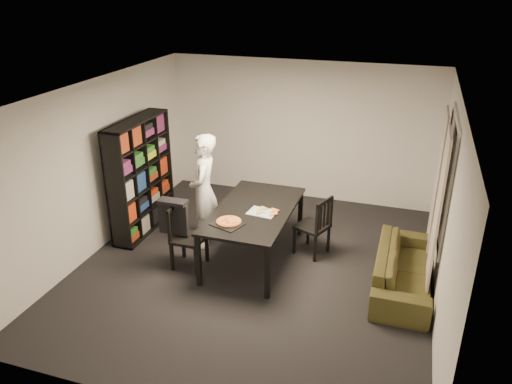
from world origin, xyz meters
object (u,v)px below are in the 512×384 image
(chair_left, at_px, (183,232))
(sofa, at_px, (404,269))
(bookshelf, at_px, (141,176))
(baking_tray, at_px, (227,224))
(dining_table, at_px, (254,213))
(chair_right, at_px, (317,223))
(person, at_px, (204,191))
(pepperoni_pizza, at_px, (229,222))

(chair_left, xyz_separation_m, sofa, (3.11, 0.42, -0.27))
(bookshelf, xyz_separation_m, baking_tray, (1.86, -0.93, -0.12))
(bookshelf, relative_size, baking_tray, 4.75)
(dining_table, bearing_deg, bookshelf, 170.45)
(chair_right, height_order, person, person)
(pepperoni_pizza, bearing_deg, chair_right, 40.98)
(chair_left, distance_m, sofa, 3.15)
(bookshelf, bearing_deg, sofa, -5.84)
(dining_table, relative_size, pepperoni_pizza, 5.63)
(baking_tray, relative_size, sofa, 0.21)
(chair_right, xyz_separation_m, sofa, (1.31, -0.47, -0.26))
(chair_right, bearing_deg, baking_tray, -26.35)
(pepperoni_pizza, distance_m, sofa, 2.49)
(bookshelf, height_order, chair_right, bookshelf)
(baking_tray, bearing_deg, pepperoni_pizza, 83.63)
(pepperoni_pizza, relative_size, sofa, 0.18)
(chair_right, relative_size, sofa, 0.50)
(chair_left, height_order, baking_tray, chair_left)
(person, height_order, baking_tray, person)
(pepperoni_pizza, bearing_deg, baking_tray, -96.37)
(dining_table, xyz_separation_m, person, (-0.87, 0.19, 0.16))
(baking_tray, bearing_deg, person, 131.36)
(chair_left, xyz_separation_m, baking_tray, (0.73, -0.07, 0.28))
(person, height_order, pepperoni_pizza, person)
(dining_table, distance_m, chair_left, 1.07)
(chair_right, xyz_separation_m, pepperoni_pizza, (-1.07, -0.93, 0.31))
(person, relative_size, pepperoni_pizza, 5.19)
(bookshelf, relative_size, dining_table, 0.96)
(chair_left, distance_m, pepperoni_pizza, 0.79)
(baking_tray, relative_size, pepperoni_pizza, 1.14)
(sofa, bearing_deg, pepperoni_pizza, 100.81)
(dining_table, xyz_separation_m, baking_tray, (-0.19, -0.59, 0.08))
(dining_table, relative_size, chair_left, 2.05)
(person, xyz_separation_m, sofa, (3.06, -0.28, -0.63))
(chair_right, relative_size, pepperoni_pizza, 2.71)
(dining_table, height_order, sofa, dining_table)
(baking_tray, distance_m, pepperoni_pizza, 0.05)
(dining_table, distance_m, sofa, 2.24)
(chair_right, relative_size, baking_tray, 2.38)
(dining_table, relative_size, chair_right, 2.08)
(dining_table, relative_size, baking_tray, 4.93)
(bookshelf, relative_size, pepperoni_pizza, 5.43)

